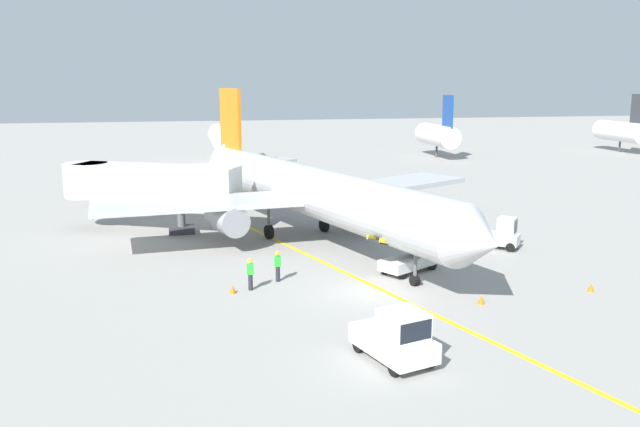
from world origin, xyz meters
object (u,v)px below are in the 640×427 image
pushback_tug (397,337)px  safety_cone_tail_area (481,229)px  ground_crew_marshaller (250,273)px  safety_cone_nose_left (591,287)px  safety_cone_wingtip_left (481,300)px  safety_cone_wingtip_right (366,228)px  safety_cone_nose_right (233,289)px  airliner (307,190)px  belt_loader_forward_hold (408,259)px  ground_crew_wing_walker (278,265)px  baggage_tug_near_wing (502,235)px  jet_bridge (140,183)px

pushback_tug → safety_cone_tail_area: pushback_tug is taller
ground_crew_marshaller → safety_cone_nose_left: ground_crew_marshaller is taller
safety_cone_wingtip_left → safety_cone_wingtip_right: (-1.12, 16.47, 0.00)m
pushback_tug → safety_cone_nose_right: size_ratio=9.07×
safety_cone_wingtip_left → safety_cone_tail_area: bearing=64.4°
safety_cone_tail_area → safety_cone_nose_left: bearing=-91.9°
airliner → belt_loader_forward_hold: 10.28m
ground_crew_wing_walker → safety_cone_nose_left: (15.63, -5.15, -0.69)m
safety_cone_nose_right → safety_cone_tail_area: bearing=28.5°
baggage_tug_near_wing → belt_loader_forward_hold: 8.69m
ground_crew_marshaller → safety_cone_wingtip_left: bearing=-22.8°
airliner → safety_cone_nose_left: bearing=-49.6°
belt_loader_forward_hold → safety_cone_wingtip_left: bearing=-74.0°
belt_loader_forward_hold → safety_cone_nose_right: (-10.09, -1.72, -0.56)m
safety_cone_wingtip_left → ground_crew_marshaller: bearing=157.2°
pushback_tug → safety_cone_nose_left: 14.11m
safety_cone_nose_left → pushback_tug: bearing=-154.1°
airliner → baggage_tug_near_wing: size_ratio=12.93×
safety_cone_wingtip_right → belt_loader_forward_hold: bearing=-93.1°
ground_crew_wing_walker → safety_cone_nose_right: ground_crew_wing_walker is taller
pushback_tug → safety_cone_nose_right: pushback_tug is taller
baggage_tug_near_wing → safety_cone_wingtip_right: bearing=137.1°
pushback_tug → ground_crew_wing_walker: size_ratio=2.35×
jet_bridge → safety_cone_wingtip_right: (15.94, -3.58, -3.32)m
jet_bridge → baggage_tug_near_wing: bearing=-24.0°
belt_loader_forward_hold → safety_cone_nose_left: belt_loader_forward_hold is taller
ground_crew_marshaller → safety_cone_wingtip_left: ground_crew_marshaller is taller
jet_bridge → baggage_tug_near_wing: 25.48m
ground_crew_marshaller → jet_bridge: bearing=111.9°
airliner → baggage_tug_near_wing: (11.91, -5.21, -2.49)m
ground_crew_marshaller → belt_loader_forward_hold: bearing=8.5°
ground_crew_wing_walker → safety_cone_tail_area: ground_crew_wing_walker is taller
airliner → safety_cone_wingtip_right: 5.87m
belt_loader_forward_hold → safety_cone_wingtip_left: belt_loader_forward_hold is taller
jet_bridge → belt_loader_forward_hold: size_ratio=2.57×
airliner → pushback_tug: 20.66m
belt_loader_forward_hold → ground_crew_marshaller: size_ratio=2.90×
safety_cone_wingtip_right → ground_crew_wing_walker: bearing=-127.1°
ground_crew_marshaller → ground_crew_wing_walker: same height
baggage_tug_near_wing → belt_loader_forward_hold: size_ratio=0.54×
safety_cone_nose_right → ground_crew_marshaller: bearing=20.1°
safety_cone_wingtip_left → safety_cone_nose_right: bearing=160.4°
pushback_tug → baggage_tug_near_wing: bearing=51.1°
belt_loader_forward_hold → safety_cone_wingtip_right: belt_loader_forward_hold is taller
ground_crew_wing_walker → safety_cone_wingtip_right: bearing=52.9°
airliner → safety_cone_wingtip_right: airliner is taller
pushback_tug → safety_cone_tail_area: size_ratio=9.07×
ground_crew_marshaller → safety_cone_wingtip_right: (9.71, 11.91, -0.69)m
safety_cone_nose_right → safety_cone_tail_area: 21.24m
jet_bridge → pushback_tug: 27.91m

